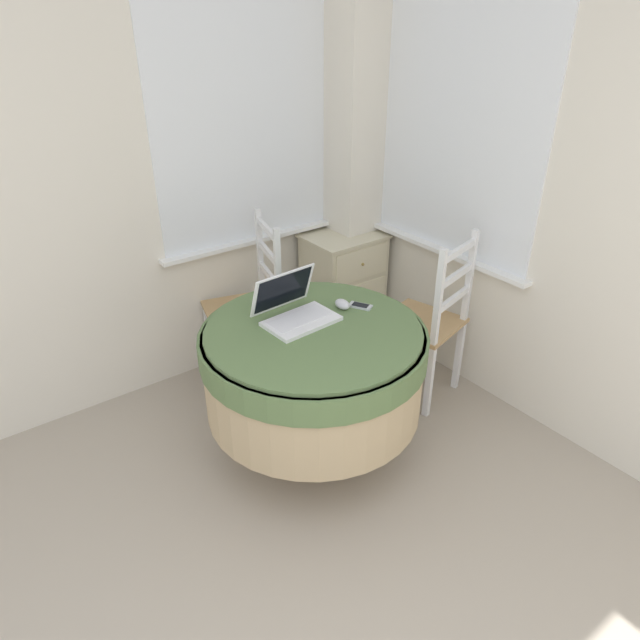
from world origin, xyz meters
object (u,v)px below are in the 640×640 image
(laptop, at_px, (295,310))
(computer_mouse, at_px, (342,304))
(round_dining_table, at_px, (314,364))
(corner_cabinet, at_px, (343,287))
(cell_phone, at_px, (360,306))
(dining_chair_near_right_window, at_px, (428,323))
(dining_chair_near_back_window, at_px, (249,307))

(laptop, relative_size, computer_mouse, 3.95)
(round_dining_table, relative_size, corner_cabinet, 1.43)
(computer_mouse, xyz_separation_m, cell_phone, (0.08, -0.04, -0.02))
(round_dining_table, relative_size, laptop, 3.01)
(laptop, height_order, dining_chair_near_right_window, dining_chair_near_right_window)
(round_dining_table, distance_m, laptop, 0.27)
(round_dining_table, height_order, dining_chair_near_back_window, dining_chair_near_back_window)
(laptop, distance_m, cell_phone, 0.34)
(dining_chair_near_back_window, bearing_deg, computer_mouse, -81.89)
(dining_chair_near_right_window, bearing_deg, laptop, 174.83)
(dining_chair_near_right_window, bearing_deg, cell_phone, -178.47)
(corner_cabinet, bearing_deg, dining_chair_near_right_window, -93.29)
(corner_cabinet, bearing_deg, cell_phone, -124.50)
(round_dining_table, xyz_separation_m, computer_mouse, (0.23, 0.07, 0.22))
(computer_mouse, bearing_deg, cell_phone, -26.76)
(dining_chair_near_back_window, relative_size, corner_cabinet, 1.36)
(computer_mouse, relative_size, dining_chair_near_right_window, 0.09)
(computer_mouse, bearing_deg, dining_chair_near_right_window, -2.51)
(dining_chair_near_back_window, distance_m, corner_cabinet, 0.76)
(cell_phone, relative_size, corner_cabinet, 0.17)
(computer_mouse, relative_size, corner_cabinet, 0.12)
(cell_phone, distance_m, dining_chair_near_back_window, 0.84)
(dining_chair_near_back_window, height_order, corner_cabinet, dining_chair_near_back_window)
(computer_mouse, xyz_separation_m, dining_chair_near_back_window, (-0.10, 0.73, -0.29))
(laptop, bearing_deg, round_dining_table, -82.84)
(dining_chair_near_back_window, bearing_deg, round_dining_table, -98.72)
(computer_mouse, height_order, dining_chair_near_right_window, dining_chair_near_right_window)
(cell_phone, bearing_deg, computer_mouse, 153.24)
(laptop, xyz_separation_m, dining_chair_near_right_window, (0.84, -0.08, -0.32))
(cell_phone, bearing_deg, laptop, 164.38)
(laptop, bearing_deg, corner_cabinet, 39.54)
(computer_mouse, distance_m, dining_chair_near_right_window, 0.67)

